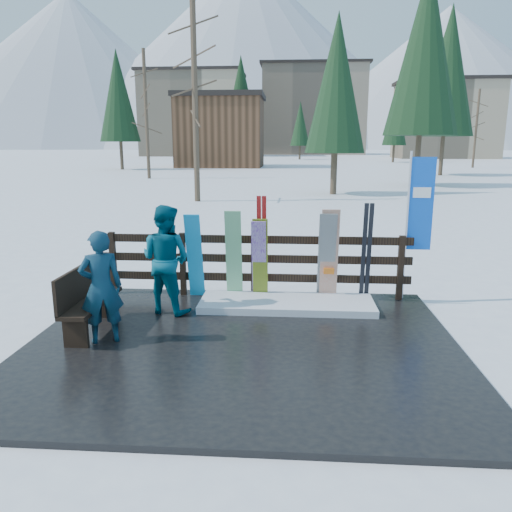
# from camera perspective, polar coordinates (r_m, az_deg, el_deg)

# --- Properties ---
(ground) EXTENTS (700.00, 700.00, 0.00)m
(ground) POSITION_cam_1_polar(r_m,az_deg,el_deg) (7.12, -1.58, -10.45)
(ground) COLOR white
(ground) RESTS_ON ground
(deck) EXTENTS (6.00, 5.00, 0.08)m
(deck) POSITION_cam_1_polar(r_m,az_deg,el_deg) (7.10, -1.58, -10.16)
(deck) COLOR black
(deck) RESTS_ON ground
(fence) EXTENTS (5.60, 0.10, 1.15)m
(fence) POSITION_cam_1_polar(r_m,az_deg,el_deg) (8.97, -0.23, -0.55)
(fence) COLOR black
(fence) RESTS_ON deck
(snow_patch) EXTENTS (2.94, 1.00, 0.12)m
(snow_patch) POSITION_cam_1_polar(r_m,az_deg,el_deg) (8.53, 3.53, -5.46)
(snow_patch) COLOR white
(snow_patch) RESTS_ON deck
(bench) EXTENTS (0.41, 1.50, 0.97)m
(bench) POSITION_cam_1_polar(r_m,az_deg,el_deg) (7.73, -18.80, -4.54)
(bench) COLOR black
(bench) RESTS_ON deck
(snowboard_0) EXTENTS (0.27, 0.42, 1.55)m
(snowboard_0) POSITION_cam_1_polar(r_m,az_deg,el_deg) (8.87, -7.03, -0.04)
(snowboard_0) COLOR #17A5E8
(snowboard_0) RESTS_ON deck
(snowboard_1) EXTENTS (0.28, 0.29, 1.61)m
(snowboard_1) POSITION_cam_1_polar(r_m,az_deg,el_deg) (8.76, -2.56, 0.07)
(snowboard_1) COLOR silver
(snowboard_1) RESTS_ON deck
(snowboard_2) EXTENTS (0.26, 0.22, 1.47)m
(snowboard_2) POSITION_cam_1_polar(r_m,az_deg,el_deg) (8.73, 0.49, -0.41)
(snowboard_2) COLOR #C6E021
(snowboard_2) RESTS_ON deck
(snowboard_3) EXTENTS (0.25, 0.35, 1.44)m
(snowboard_3) POSITION_cam_1_polar(r_m,az_deg,el_deg) (8.74, 0.34, -0.52)
(snowboard_3) COLOR silver
(snowboard_3) RESTS_ON deck
(snowboard_4) EXTENTS (0.30, 0.39, 1.58)m
(snowboard_4) POSITION_cam_1_polar(r_m,az_deg,el_deg) (8.73, 8.07, -0.17)
(snowboard_4) COLOR black
(snowboard_4) RESTS_ON deck
(snowboard_5) EXTENTS (0.30, 0.29, 1.65)m
(snowboard_5) POSITION_cam_1_polar(r_m,az_deg,el_deg) (8.72, 8.38, 0.03)
(snowboard_5) COLOR silver
(snowboard_5) RESTS_ON deck
(ski_pair_a) EXTENTS (0.17, 0.26, 1.86)m
(ski_pair_a) POSITION_cam_1_polar(r_m,az_deg,el_deg) (8.76, 0.66, 0.92)
(ski_pair_a) COLOR #A71514
(ski_pair_a) RESTS_ON deck
(ski_pair_b) EXTENTS (0.17, 0.21, 1.75)m
(ski_pair_b) POSITION_cam_1_polar(r_m,az_deg,el_deg) (8.85, 12.50, 0.38)
(ski_pair_b) COLOR black
(ski_pair_b) RESTS_ON deck
(rental_flag) EXTENTS (0.45, 0.04, 2.60)m
(rental_flag) POSITION_cam_1_polar(r_m,az_deg,el_deg) (9.09, 17.98, 5.07)
(rental_flag) COLOR silver
(rental_flag) RESTS_ON deck
(person_front) EXTENTS (0.68, 0.59, 1.59)m
(person_front) POSITION_cam_1_polar(r_m,az_deg,el_deg) (7.19, -17.28, -3.42)
(person_front) COLOR #134655
(person_front) RESTS_ON deck
(person_back) EXTENTS (1.04, 0.93, 1.77)m
(person_back) POSITION_cam_1_polar(r_m,az_deg,el_deg) (8.22, -10.28, -0.36)
(person_back) COLOR #065067
(person_back) RESTS_ON deck
(resort_buildings) EXTENTS (73.00, 87.60, 22.60)m
(resort_buildings) POSITION_cam_1_polar(r_m,az_deg,el_deg) (122.12, 4.40, 15.99)
(resort_buildings) COLOR tan
(resort_buildings) RESTS_ON ground
(trees) EXTENTS (42.30, 68.86, 13.70)m
(trees) POSITION_cam_1_polar(r_m,az_deg,el_deg) (54.35, 6.68, 16.19)
(trees) COLOR #382B1E
(trees) RESTS_ON ground
(mountains) EXTENTS (520.00, 260.00, 120.00)m
(mountains) POSITION_cam_1_polar(r_m,az_deg,el_deg) (338.44, 2.29, 20.78)
(mountains) COLOR white
(mountains) RESTS_ON ground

